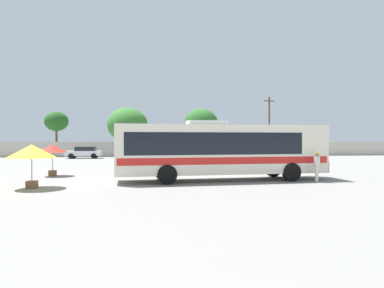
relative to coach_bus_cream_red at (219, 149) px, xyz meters
The scene contains 14 objects.
ground_plane 10.80m from the coach_bus_cream_red, 90.02° to the left, with size 300.00×300.00×0.00m, color gray.
perimeter_wall 27.93m from the coach_bus_cream_red, 90.01° to the left, with size 80.00×0.30×2.02m, color #B2AD9E.
coach_bus_cream_red is the anchor object (origin of this frame).
attendant_by_bus_door 5.47m from the coach_bus_cream_red, 14.87° to the right, with size 0.46×0.46×1.66m.
vendor_umbrella_near_gate_red 10.85m from the coach_bus_cream_red, 160.76° to the left, with size 1.82×1.82×2.03m.
vendor_umbrella_secondary_yellow 9.87m from the coach_bus_cream_red, 167.30° to the right, with size 2.29×2.29×2.12m.
parked_car_leftmost_white 27.23m from the coach_bus_cream_red, 116.61° to the left, with size 4.26×2.00×1.43m.
parked_car_second_dark_blue 25.10m from the coach_bus_cream_red, 103.08° to the left, with size 4.46×2.13×1.44m.
parked_car_third_dark_blue 25.10m from the coach_bus_cream_red, 87.42° to the left, with size 4.69×2.24×1.52m.
parked_car_rightmost_white 25.39m from the coach_bus_cream_red, 74.85° to the left, with size 4.48×2.09×1.43m.
utility_pole_near 34.65m from the coach_bus_cream_red, 66.46° to the left, with size 1.78×0.51×8.76m.
roadside_tree_left 38.44m from the coach_bus_cream_red, 118.00° to the left, with size 3.43×3.43×6.45m.
roadside_tree_midleft 33.46m from the coach_bus_cream_red, 102.99° to the left, with size 5.90×5.90×6.99m.
roadside_tree_midright 31.05m from the coach_bus_cream_red, 84.05° to the left, with size 4.87×4.87×6.82m.
Camera 1 is at (-3.81, -20.43, 2.40)m, focal length 32.69 mm.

